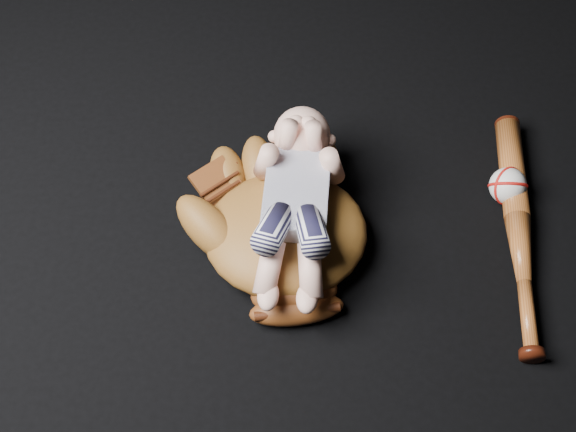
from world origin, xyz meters
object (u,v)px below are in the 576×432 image
(newborn_baby, at_px, (295,205))
(baseball, at_px, (508,186))
(baseball_glove, at_px, (286,228))
(baseball_bat, at_px, (519,231))

(newborn_baby, xyz_separation_m, baseball, (0.40, 0.11, -0.09))
(baseball_glove, distance_m, newborn_baby, 0.07)
(newborn_baby, relative_size, baseball_bat, 0.76)
(baseball_bat, bearing_deg, baseball, 93.69)
(baseball_glove, xyz_separation_m, baseball_bat, (0.43, 0.02, -0.04))
(baseball_glove, distance_m, baseball, 0.44)
(baseball_glove, relative_size, baseball, 5.88)
(baseball_bat, height_order, baseball, baseball)
(baseball_glove, distance_m, baseball_bat, 0.43)
(baseball, bearing_deg, baseball_bat, -86.31)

